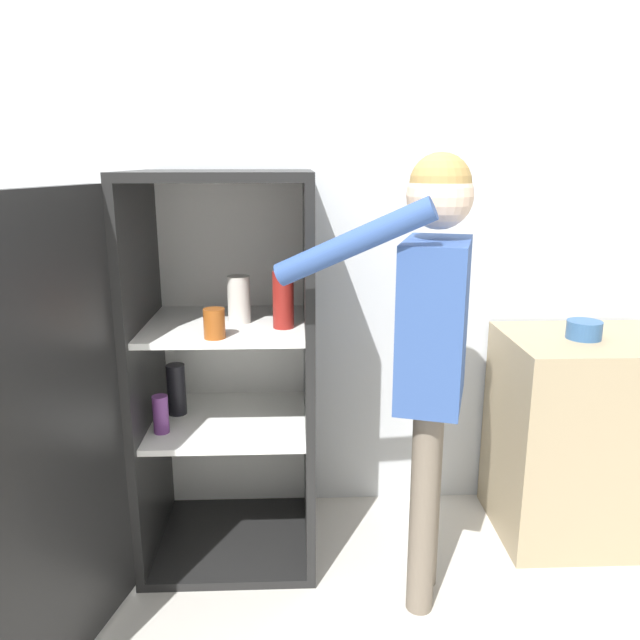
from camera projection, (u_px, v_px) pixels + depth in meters
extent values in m
cube|color=silver|center=(275.00, 240.00, 2.79)|extent=(7.00, 0.06, 2.55)
cube|color=black|center=(234.00, 538.00, 2.73)|extent=(0.70, 0.65, 0.04)
cube|color=black|center=(220.00, 175.00, 2.35)|extent=(0.70, 0.65, 0.04)
cube|color=white|center=(235.00, 348.00, 2.84)|extent=(0.70, 0.03, 1.51)
cube|color=black|center=(146.00, 371.00, 2.53)|extent=(0.03, 0.65, 1.51)
cube|color=black|center=(309.00, 369.00, 2.55)|extent=(0.04, 0.65, 1.51)
cube|color=white|center=(230.00, 421.00, 2.59)|extent=(0.63, 0.58, 0.02)
cube|color=white|center=(226.00, 325.00, 2.49)|extent=(0.63, 0.58, 0.02)
cube|color=black|center=(54.00, 443.00, 1.89)|extent=(0.22, 0.68, 1.51)
cylinder|color=#9E4C19|center=(214.00, 324.00, 2.25)|extent=(0.08, 0.08, 0.11)
cylinder|color=black|center=(176.00, 389.00, 2.61)|extent=(0.08, 0.08, 0.22)
cylinder|color=beige|center=(239.00, 299.00, 2.46)|extent=(0.09, 0.09, 0.19)
cylinder|color=maroon|center=(283.00, 300.00, 2.38)|extent=(0.08, 0.08, 0.22)
cylinder|color=#723884|center=(161.00, 414.00, 2.44)|extent=(0.06, 0.06, 0.15)
cylinder|color=#726656|center=(423.00, 512.00, 2.24)|extent=(0.10, 0.10, 0.80)
cylinder|color=#726656|center=(428.00, 490.00, 2.38)|extent=(0.10, 0.10, 0.80)
cube|color=#335193|center=(434.00, 322.00, 2.14)|extent=(0.32, 0.43, 0.57)
sphere|color=beige|center=(440.00, 196.00, 2.03)|extent=(0.22, 0.22, 0.22)
sphere|color=#AD894C|center=(440.00, 184.00, 2.02)|extent=(0.20, 0.20, 0.20)
cylinder|color=#335193|center=(353.00, 243.00, 1.93)|extent=(0.51, 0.23, 0.29)
cylinder|color=#335193|center=(439.00, 316.00, 2.34)|extent=(0.08, 0.08, 0.53)
cube|color=tan|center=(582.00, 436.00, 2.73)|extent=(0.71, 0.56, 0.90)
cylinder|color=#335B8E|center=(584.00, 330.00, 2.59)|extent=(0.14, 0.14, 0.07)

